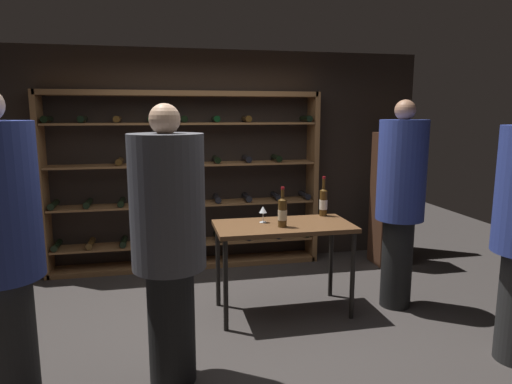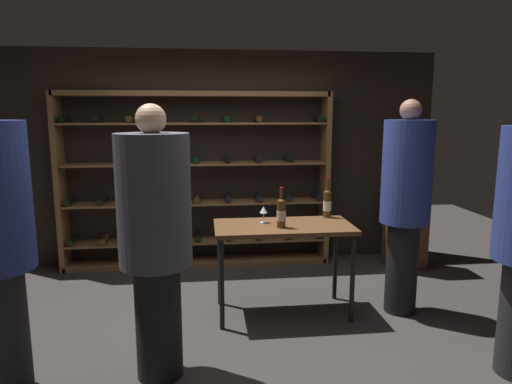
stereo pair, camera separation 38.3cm
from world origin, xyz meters
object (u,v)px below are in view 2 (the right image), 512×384
object	(u,v)px
person_guest_blue_shirt	(155,232)
display_cabinet	(407,201)
tasting_table	(283,234)
person_guest_khaki	(406,197)
wine_bottle_red_label	(327,203)
wine_glass_stemmed_left	(264,211)
wine_rack	(197,182)
wine_bottle_amber_reserve	(281,213)

from	to	relation	value
person_guest_blue_shirt	display_cabinet	size ratio (longest dim) A/B	1.18
tasting_table	person_guest_khaki	distance (m)	1.18
wine_bottle_red_label	wine_glass_stemmed_left	world-z (taller)	wine_bottle_red_label
wine_bottle_red_label	display_cabinet	bearing A→B (deg)	35.26
wine_rack	person_guest_blue_shirt	world-z (taller)	wine_rack
wine_bottle_red_label	wine_glass_stemmed_left	xyz separation A→B (m)	(-0.65, -0.16, -0.03)
person_guest_blue_shirt	person_guest_khaki	size ratio (longest dim) A/B	0.97
wine_bottle_red_label	wine_bottle_amber_reserve	world-z (taller)	wine_bottle_red_label
person_guest_khaki	wine_bottle_amber_reserve	bearing A→B (deg)	-71.55
wine_rack	tasting_table	bearing A→B (deg)	-61.67
wine_bottle_amber_reserve	wine_glass_stemmed_left	size ratio (longest dim) A/B	2.36
person_guest_blue_shirt	display_cabinet	bearing A→B (deg)	-6.43
person_guest_khaki	wine_glass_stemmed_left	xyz separation A→B (m)	(-1.30, 0.18, -0.13)
display_cabinet	person_guest_blue_shirt	bearing A→B (deg)	-143.59
person_guest_blue_shirt	wine_bottle_red_label	size ratio (longest dim) A/B	4.88
person_guest_khaki	wine_rack	bearing A→B (deg)	-111.48
wine_rack	wine_glass_stemmed_left	world-z (taller)	wine_rack
wine_rack	wine_bottle_amber_reserve	bearing A→B (deg)	-64.22
wine_rack	display_cabinet	world-z (taller)	wine_rack
tasting_table	person_guest_blue_shirt	xyz separation A→B (m)	(-1.06, -0.92, 0.30)
wine_rack	tasting_table	xyz separation A→B (m)	(0.81, -1.50, -0.28)
display_cabinet	wine_bottle_red_label	size ratio (longest dim) A/B	4.14
wine_rack	wine_bottle_amber_reserve	distance (m)	1.78
display_cabinet	wine_bottle_red_label	world-z (taller)	display_cabinet
display_cabinet	wine_glass_stemmed_left	distance (m)	2.16
wine_rack	person_guest_blue_shirt	size ratio (longest dim) A/B	1.68
tasting_table	display_cabinet	world-z (taller)	display_cabinet
tasting_table	wine_bottle_amber_reserve	world-z (taller)	wine_bottle_amber_reserve
wine_rack	display_cabinet	distance (m)	2.56
tasting_table	person_guest_blue_shirt	distance (m)	1.43
tasting_table	person_guest_khaki	world-z (taller)	person_guest_khaki
display_cabinet	wine_bottle_amber_reserve	bearing A→B (deg)	-145.10
person_guest_khaki	tasting_table	bearing A→B (deg)	-76.40
person_guest_blue_shirt	display_cabinet	distance (m)	3.46
person_guest_khaki	wine_bottle_red_label	distance (m)	0.74
wine_rack	wine_glass_stemmed_left	bearing A→B (deg)	-65.58
wine_rack	wine_bottle_red_label	world-z (taller)	wine_rack
tasting_table	wine_glass_stemmed_left	bearing A→B (deg)	150.15
tasting_table	wine_glass_stemmed_left	xyz separation A→B (m)	(-0.17, 0.10, 0.21)
person_guest_khaki	wine_bottle_red_label	bearing A→B (deg)	-99.78
person_guest_khaki	wine_glass_stemmed_left	distance (m)	1.32
tasting_table	person_guest_khaki	size ratio (longest dim) A/B	0.63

